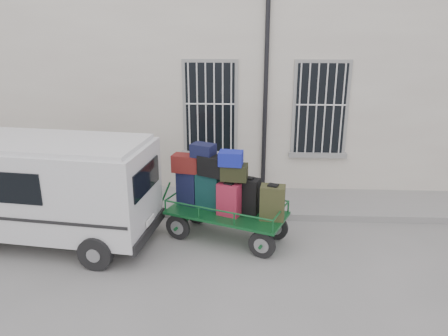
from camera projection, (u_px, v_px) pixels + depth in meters
name	position (u px, v px, depth m)	size (l,w,h in m)	color
ground	(220.00, 249.00, 8.66)	(80.00, 80.00, 0.00)	slate
building	(230.00, 67.00, 12.91)	(24.00, 5.15, 6.00)	beige
sidewalk	(225.00, 202.00, 10.72)	(24.00, 1.70, 0.15)	gray
luggage_cart	(224.00, 193.00, 8.77)	(2.80, 1.87, 1.97)	black
van	(46.00, 185.00, 8.61)	(4.44, 2.36, 2.14)	silver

